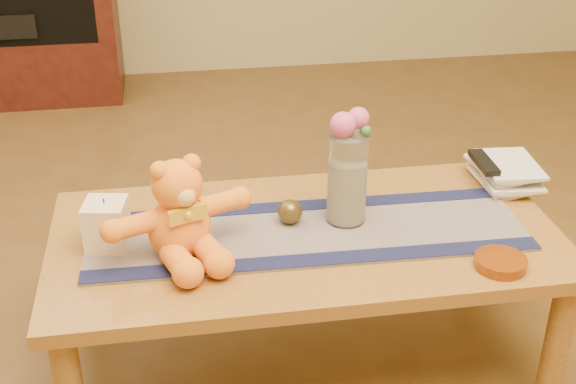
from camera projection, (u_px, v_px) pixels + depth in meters
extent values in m
plane|color=#543818|center=(304.00, 359.00, 2.31)|extent=(5.50, 5.50, 0.00)
cube|color=brown|center=(306.00, 238.00, 2.11)|extent=(1.40, 0.70, 0.04)
cylinder|color=brown|center=(557.00, 344.00, 2.05)|extent=(0.07, 0.07, 0.41)
cylinder|color=brown|center=(87.00, 269.00, 2.37)|extent=(0.07, 0.07, 0.41)
cylinder|color=brown|center=(476.00, 235.00, 2.56)|extent=(0.07, 0.07, 0.41)
cube|color=#181843|center=(307.00, 232.00, 2.09)|extent=(1.21, 0.38, 0.01)
cube|color=#13163A|center=(316.00, 259.00, 1.96)|extent=(1.20, 0.09, 0.00)
cube|color=#13163A|center=(299.00, 206.00, 2.21)|extent=(1.20, 0.09, 0.00)
cube|color=#FDE1BA|center=(107.00, 224.00, 1.99)|extent=(0.12, 0.12, 0.13)
cylinder|color=black|center=(104.00, 201.00, 1.96)|extent=(0.00, 0.00, 0.01)
cylinder|color=silver|center=(347.00, 179.00, 2.08)|extent=(0.11, 0.11, 0.26)
cylinder|color=beige|center=(347.00, 191.00, 2.10)|extent=(0.09, 0.09, 0.18)
sphere|color=#D14987|center=(343.00, 125.00, 1.99)|extent=(0.07, 0.07, 0.07)
sphere|color=#D14987|center=(358.00, 118.00, 2.01)|extent=(0.06, 0.06, 0.06)
sphere|color=#464596|center=(350.00, 120.00, 2.04)|extent=(0.04, 0.04, 0.04)
sphere|color=#464596|center=(336.00, 126.00, 2.03)|extent=(0.04, 0.04, 0.04)
sphere|color=#33662D|center=(366.00, 131.00, 2.00)|extent=(0.03, 0.03, 0.03)
sphere|color=#523F1B|center=(290.00, 212.00, 2.11)|extent=(0.08, 0.08, 0.07)
imported|color=beige|center=(480.00, 183.00, 2.34)|extent=(0.17, 0.23, 0.02)
imported|color=beige|center=(483.00, 178.00, 2.33)|extent=(0.19, 0.24, 0.02)
imported|color=beige|center=(479.00, 171.00, 2.32)|extent=(0.18, 0.23, 0.02)
imported|color=beige|center=(483.00, 166.00, 2.31)|extent=(0.18, 0.24, 0.02)
cube|color=black|center=(484.00, 162.00, 2.30)|extent=(0.05, 0.16, 0.02)
cylinder|color=#BF5914|center=(500.00, 263.00, 1.94)|extent=(0.15, 0.15, 0.03)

